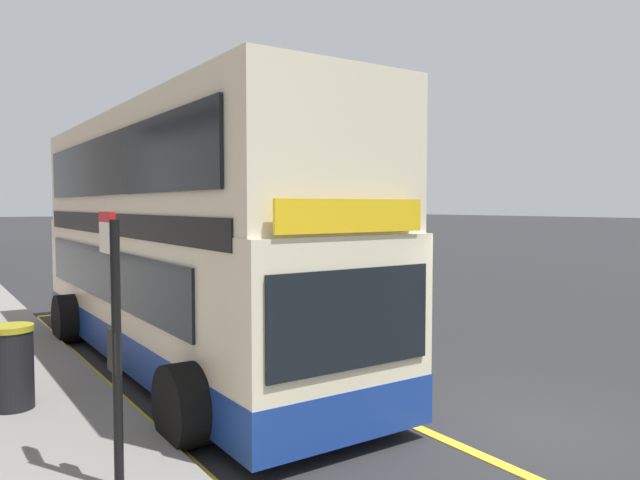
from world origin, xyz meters
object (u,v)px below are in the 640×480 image
Objects in this scene: bus_stop_sign at (114,325)px; litter_bin at (13,367)px; parked_car_maroon_far at (134,246)px; double_decker_bus at (179,249)px.

bus_stop_sign is 2.36× the size of litter_bin.
litter_bin is (-0.53, 2.97, -0.99)m from bus_stop_sign.
bus_stop_sign is 0.63× the size of parked_car_maroon_far.
double_decker_bus is 5.06m from bus_stop_sign.
litter_bin is at bearing 100.14° from bus_stop_sign.
parked_car_maroon_far is at bearing 75.48° from double_decker_bus.
double_decker_bus is 3.90× the size of bus_stop_sign.
bus_stop_sign reaches higher than parked_car_maroon_far.
bus_stop_sign reaches higher than litter_bin.
parked_car_maroon_far is 22.44m from litter_bin.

